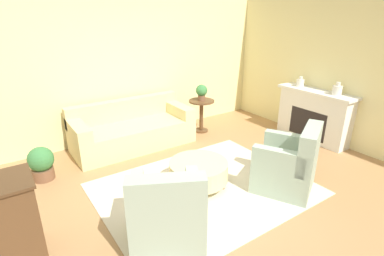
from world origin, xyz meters
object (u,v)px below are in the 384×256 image
(armchair_right, at_px, (289,166))
(potted_plant_floor, at_px, (41,163))
(armchair_left, at_px, (167,216))
(vase_mantel_near, at_px, (300,83))
(couch, at_px, (133,130))
(ottoman_table, at_px, (198,171))
(side_table, at_px, (201,110))
(vase_mantel_far, at_px, (337,90))
(potted_plant_on_side_table, at_px, (202,92))

(armchair_right, height_order, potted_plant_floor, armchair_right)
(armchair_left, height_order, armchair_right, same)
(armchair_left, distance_m, potted_plant_floor, 2.46)
(armchair_right, height_order, vase_mantel_near, vase_mantel_near)
(potted_plant_floor, bearing_deg, armchair_right, -38.48)
(couch, height_order, ottoman_table, couch)
(side_table, bearing_deg, potted_plant_floor, -175.51)
(couch, bearing_deg, potted_plant_floor, -166.77)
(vase_mantel_far, bearing_deg, couch, 145.53)
(vase_mantel_near, distance_m, vase_mantel_far, 0.79)
(armchair_left, xyz_separation_m, side_table, (2.30, 2.54, 0.09))
(armchair_right, distance_m, vase_mantel_far, 2.09)
(ottoman_table, bearing_deg, potted_plant_on_side_table, 53.05)
(side_table, bearing_deg, potted_plant_on_side_table, 0.00)
(ottoman_table, distance_m, vase_mantel_near, 3.09)
(armchair_right, relative_size, vase_mantel_near, 5.20)
(ottoman_table, relative_size, potted_plant_on_side_table, 2.56)
(potted_plant_on_side_table, bearing_deg, armchair_left, -132.12)
(armchair_left, xyz_separation_m, armchair_right, (2.00, 0.00, 0.00))
(vase_mantel_far, bearing_deg, vase_mantel_near, 90.00)
(couch, relative_size, vase_mantel_far, 9.50)
(armchair_left, bearing_deg, potted_plant_floor, 111.08)
(vase_mantel_far, bearing_deg, ottoman_table, 175.80)
(armchair_left, distance_m, ottoman_table, 1.24)
(vase_mantel_near, xyz_separation_m, potted_plant_floor, (-4.76, 0.95, -0.81))
(armchair_right, relative_size, ottoman_table, 1.23)
(couch, xyz_separation_m, armchair_right, (1.22, -2.68, 0.07))
(couch, height_order, armchair_left, armchair_left)
(couch, relative_size, armchair_right, 2.12)
(couch, xyz_separation_m, side_table, (1.52, -0.14, 0.16))
(potted_plant_on_side_table, bearing_deg, couch, 174.67)
(armchair_right, xyz_separation_m, side_table, (0.30, 2.54, 0.09))
(vase_mantel_near, bearing_deg, couch, 156.68)
(armchair_left, distance_m, potted_plant_on_side_table, 3.46)
(ottoman_table, xyz_separation_m, side_table, (1.33, 1.77, 0.20))
(couch, distance_m, potted_plant_on_side_table, 1.63)
(side_table, distance_m, potted_plant_floor, 3.20)
(side_table, relative_size, vase_mantel_far, 2.94)
(armchair_right, distance_m, potted_plant_on_side_table, 2.61)
(armchair_left, height_order, vase_mantel_far, vase_mantel_far)
(couch, xyz_separation_m, armchair_left, (-0.78, -2.68, 0.07))
(side_table, bearing_deg, vase_mantel_far, -51.44)
(couch, height_order, vase_mantel_far, vase_mantel_far)
(potted_plant_floor, bearing_deg, ottoman_table, -39.53)
(armchair_left, xyz_separation_m, vase_mantel_far, (3.88, 0.55, 0.72))
(ottoman_table, xyz_separation_m, vase_mantel_far, (2.92, -0.21, 0.84))
(ottoman_table, distance_m, vase_mantel_far, 3.04)
(potted_plant_on_side_table, relative_size, potted_plant_floor, 0.63)
(armchair_left, height_order, potted_plant_floor, armchair_left)
(vase_mantel_far, distance_m, potted_plant_on_side_table, 2.55)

